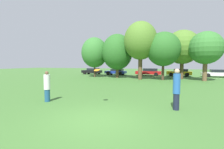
# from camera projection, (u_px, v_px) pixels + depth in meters

# --- Properties ---
(ground_plane) EXTENTS (120.00, 120.00, 0.00)m
(ground_plane) POSITION_uv_depth(u_px,v_px,m) (98.00, 120.00, 6.23)
(ground_plane) COLOR #3D6B2D
(person_thrower) EXTENTS (0.35, 0.35, 1.73)m
(person_thrower) POSITION_uv_depth(u_px,v_px,m) (47.00, 86.00, 9.13)
(person_thrower) COLOR navy
(person_thrower) RESTS_ON ground
(person_catcher) EXTENTS (0.32, 0.32, 1.91)m
(person_catcher) POSITION_uv_depth(u_px,v_px,m) (177.00, 89.00, 7.47)
(person_catcher) COLOR #191E33
(person_catcher) RESTS_ON ground
(frisbee) EXTENTS (0.29, 0.28, 0.10)m
(frisbee) POSITION_uv_depth(u_px,v_px,m) (97.00, 70.00, 8.16)
(frisbee) COLOR orange
(tree_0) EXTENTS (4.12, 4.12, 6.25)m
(tree_0) POSITION_uv_depth(u_px,v_px,m) (95.00, 53.00, 25.65)
(tree_0) COLOR #473323
(tree_0) RESTS_ON ground
(tree_1) EXTENTS (4.58, 4.58, 6.54)m
(tree_1) POSITION_uv_depth(u_px,v_px,m) (117.00, 52.00, 24.34)
(tree_1) COLOR brown
(tree_1) RESTS_ON ground
(tree_2) EXTENTS (4.39, 4.39, 7.71)m
(tree_2) POSITION_uv_depth(u_px,v_px,m) (140.00, 41.00, 21.58)
(tree_2) COLOR brown
(tree_2) RESTS_ON ground
(tree_3) EXTENTS (4.29, 4.29, 6.20)m
(tree_3) POSITION_uv_depth(u_px,v_px,m) (163.00, 49.00, 20.92)
(tree_3) COLOR #473323
(tree_3) RESTS_ON ground
(tree_4) EXTENTS (4.66, 4.66, 6.72)m
(tree_4) POSITION_uv_depth(u_px,v_px,m) (182.00, 47.00, 22.28)
(tree_4) COLOR brown
(tree_4) RESTS_ON ground
(tree_5) EXTENTS (3.97, 3.97, 6.03)m
(tree_5) POSITION_uv_depth(u_px,v_px,m) (206.00, 48.00, 19.68)
(tree_5) COLOR brown
(tree_5) RESTS_ON ground
(parked_car_black) EXTENTS (3.84, 1.93, 1.20)m
(parked_car_black) POSITION_uv_depth(u_px,v_px,m) (92.00, 71.00, 32.45)
(parked_car_black) COLOR black
(parked_car_black) RESTS_ON ground
(parked_car_blue) EXTENTS (3.88, 1.97, 1.12)m
(parked_car_blue) POSITION_uv_depth(u_px,v_px,m) (116.00, 72.00, 30.43)
(parked_car_blue) COLOR #1E389E
(parked_car_blue) RESTS_ON ground
(parked_car_red) EXTENTS (4.40, 2.05, 1.29)m
(parked_car_red) POSITION_uv_depth(u_px,v_px,m) (149.00, 72.00, 28.53)
(parked_car_red) COLOR red
(parked_car_red) RESTS_ON ground
(parked_car_yellow) EXTENTS (3.95, 2.00, 1.23)m
(parked_car_yellow) POSITION_uv_depth(u_px,v_px,m) (179.00, 72.00, 27.37)
(parked_car_yellow) COLOR gold
(parked_car_yellow) RESTS_ON ground
(parked_car_white) EXTENTS (4.47, 2.05, 1.20)m
(parked_car_white) POSITION_uv_depth(u_px,v_px,m) (218.00, 73.00, 25.42)
(parked_car_white) COLOR silver
(parked_car_white) RESTS_ON ground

